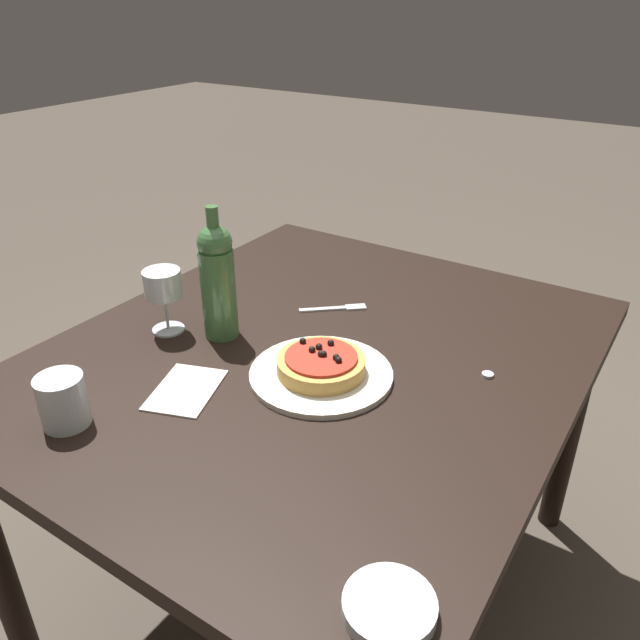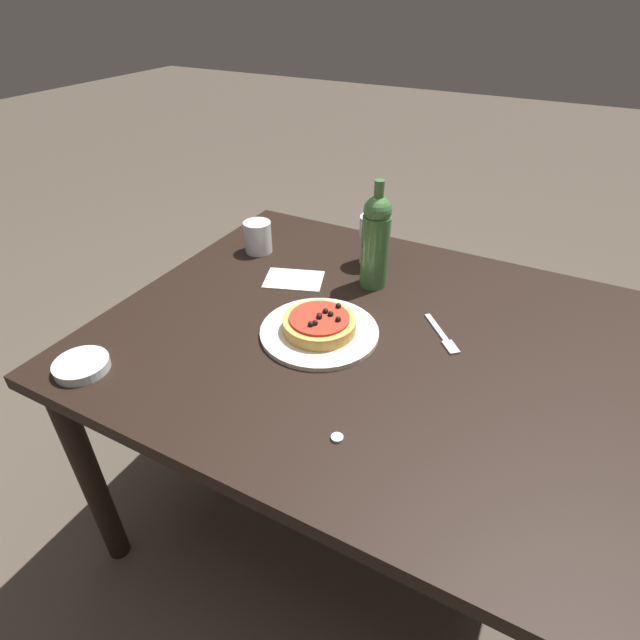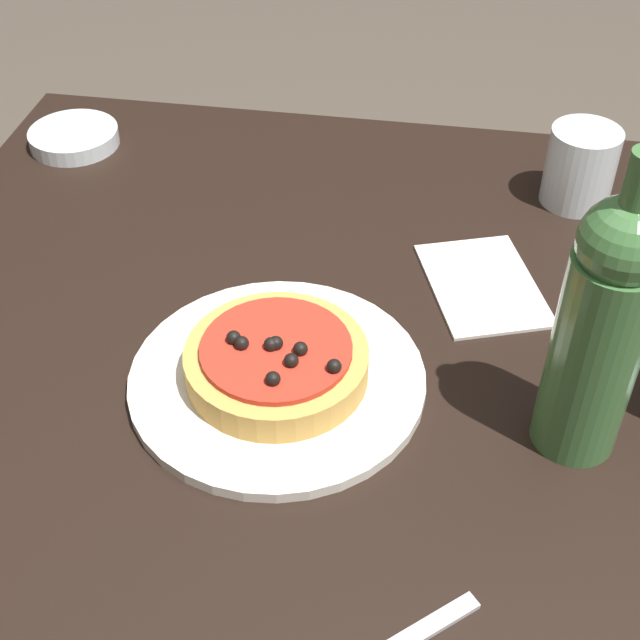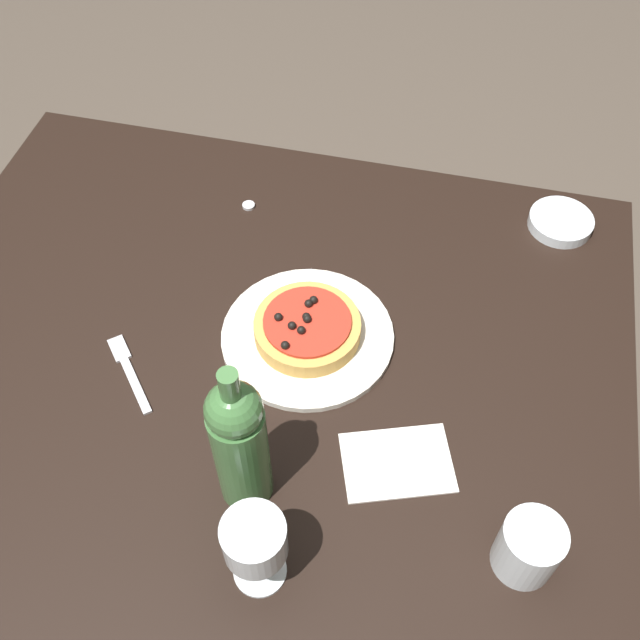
# 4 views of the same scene
# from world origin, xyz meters

# --- Properties ---
(ground_plane) EXTENTS (14.00, 14.00, 0.00)m
(ground_plane) POSITION_xyz_m (0.00, 0.00, 0.00)
(ground_plane) COLOR #4C4238
(dining_table) EXTENTS (1.23, 1.05, 0.72)m
(dining_table) POSITION_xyz_m (0.00, 0.00, 0.64)
(dining_table) COLOR black
(dining_table) RESTS_ON ground_plane
(dinner_plate) EXTENTS (0.29, 0.29, 0.01)m
(dinner_plate) POSITION_xyz_m (0.08, 0.06, 0.73)
(dinner_plate) COLOR silver
(dinner_plate) RESTS_ON dining_table
(pizza) EXTENTS (0.18, 0.18, 0.05)m
(pizza) POSITION_xyz_m (0.08, 0.06, 0.75)
(pizza) COLOR gold
(pizza) RESTS_ON dinner_plate
(wine_glass) EXTENTS (0.08, 0.08, 0.15)m
(wine_glass) POSITION_xyz_m (0.11, -0.33, 0.83)
(wine_glass) COLOR silver
(wine_glass) RESTS_ON dining_table
(wine_bottle) EXTENTS (0.08, 0.08, 0.30)m
(wine_bottle) POSITION_xyz_m (0.06, -0.21, 0.86)
(wine_bottle) COLOR #3D6B38
(wine_bottle) RESTS_ON dining_table
(water_cup) EXTENTS (0.08, 0.08, 0.10)m
(water_cup) POSITION_xyz_m (0.45, -0.23, 0.77)
(water_cup) COLOR silver
(water_cup) RESTS_ON dining_table
(side_bowl) EXTENTS (0.12, 0.12, 0.02)m
(side_bowl) POSITION_xyz_m (0.48, 0.43, 0.73)
(side_bowl) COLOR silver
(side_bowl) RESTS_ON dining_table
(fork) EXTENTS (0.12, 0.14, 0.00)m
(fork) POSITION_xyz_m (-0.19, -0.06, 0.72)
(fork) COLOR #B7B7BC
(fork) RESTS_ON dining_table
(paper_napkin) EXTENTS (0.19, 0.16, 0.00)m
(paper_napkin) POSITION_xyz_m (0.26, -0.13, 0.72)
(paper_napkin) COLOR silver
(paper_napkin) RESTS_ON dining_table
(bottle_cap) EXTENTS (0.02, 0.02, 0.01)m
(bottle_cap) POSITION_xyz_m (-0.10, 0.34, 0.72)
(bottle_cap) COLOR #B7B7BC
(bottle_cap) RESTS_ON dining_table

